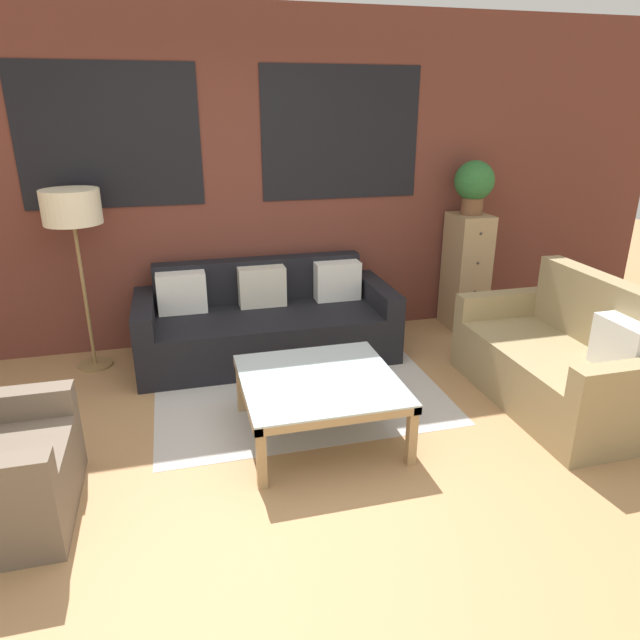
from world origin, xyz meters
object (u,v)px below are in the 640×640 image
(couch_dark, at_px, (266,324))
(potted_plant, at_px, (474,184))
(settee_vintage, at_px, (561,363))
(floor_lamp, at_px, (72,214))
(coffee_table, at_px, (319,386))
(drawer_cabinet, at_px, (466,272))

(couch_dark, height_order, potted_plant, potted_plant)
(potted_plant, bearing_deg, settee_vintage, -92.29)
(settee_vintage, relative_size, floor_lamp, 1.06)
(coffee_table, bearing_deg, settee_vintage, -0.03)
(couch_dark, bearing_deg, drawer_cabinet, 5.94)
(couch_dark, relative_size, coffee_table, 2.18)
(settee_vintage, height_order, coffee_table, settee_vintage)
(floor_lamp, xyz_separation_m, drawer_cabinet, (3.39, 0.07, -0.72))
(couch_dark, height_order, floor_lamp, floor_lamp)
(couch_dark, distance_m, drawer_cabinet, 1.99)
(settee_vintage, xyz_separation_m, floor_lamp, (-3.33, 1.50, 0.96))
(couch_dark, xyz_separation_m, floor_lamp, (-1.42, 0.13, 0.98))
(floor_lamp, bearing_deg, settee_vintage, -24.22)
(drawer_cabinet, distance_m, potted_plant, 0.82)
(floor_lamp, relative_size, potted_plant, 3.00)
(coffee_table, distance_m, potted_plant, 2.63)
(couch_dark, relative_size, floor_lamp, 1.47)
(coffee_table, height_order, potted_plant, potted_plant)
(couch_dark, bearing_deg, coffee_table, -85.19)
(couch_dark, relative_size, drawer_cabinet, 1.95)
(drawer_cabinet, xyz_separation_m, potted_plant, (-0.00, 0.00, 0.82))
(couch_dark, xyz_separation_m, settee_vintage, (1.90, -1.37, 0.03))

